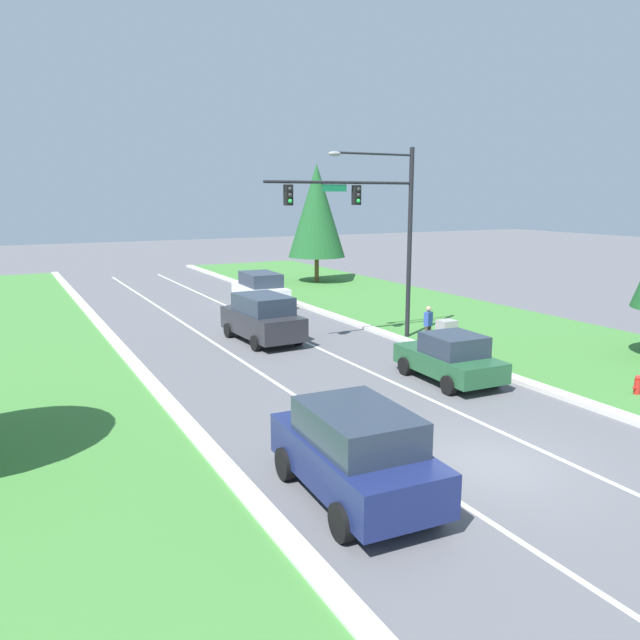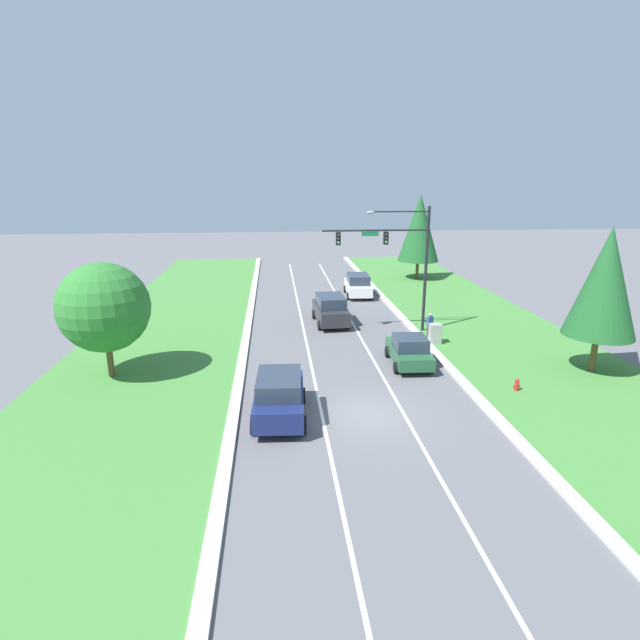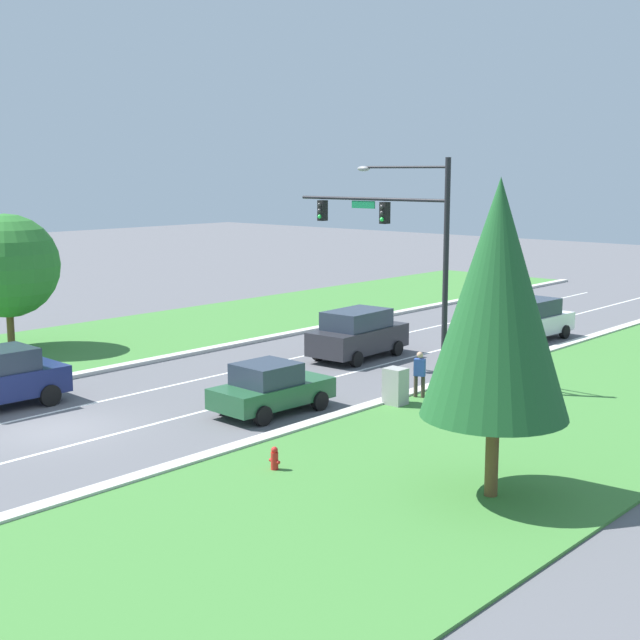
{
  "view_description": "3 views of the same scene",
  "coord_description": "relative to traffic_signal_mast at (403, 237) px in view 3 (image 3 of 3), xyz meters",
  "views": [
    {
      "loc": [
        -9.97,
        -10.41,
        6.28
      ],
      "look_at": [
        0.8,
        10.12,
        1.66
      ],
      "focal_mm": 35.0,
      "sensor_mm": 36.0,
      "label": 1
    },
    {
      "loc": [
        -3.74,
        -19.59,
        9.93
      ],
      "look_at": [
        -1.01,
        9.46,
        1.7
      ],
      "focal_mm": 28.0,
      "sensor_mm": 36.0,
      "label": 2
    },
    {
      "loc": [
        23.72,
        -14.19,
        7.84
      ],
      "look_at": [
        -0.05,
        12.33,
        1.88
      ],
      "focal_mm": 50.0,
      "sensor_mm": 36.0,
      "label": 3
    }
  ],
  "objects": [
    {
      "name": "grass_verge_right",
      "position": [
        6.6,
        -11.98,
        -5.44
      ],
      "size": [
        10.0,
        90.0,
        0.08
      ],
      "color": "#427F38",
      "rests_on": "ground_plane"
    },
    {
      "name": "white_suv",
      "position": [
        -0.69,
        11.01,
        -4.49
      ],
      "size": [
        2.35,
        4.86,
        1.94
      ],
      "rotation": [
        0.0,
        0.0,
        -0.05
      ],
      "color": "white",
      "rests_on": "ground_plane"
    },
    {
      "name": "oak_near_left_tree",
      "position": [
        -16.56,
        -6.51,
        -1.72
      ],
      "size": [
        4.53,
        4.53,
        6.04
      ],
      "color": "brown",
      "rests_on": "ground_plane"
    },
    {
      "name": "traffic_signal_mast",
      "position": [
        0.0,
        0.0,
        0.0
      ],
      "size": [
        6.94,
        0.41,
        8.32
      ],
      "color": "black",
      "rests_on": "ground_plane"
    },
    {
      "name": "ground_plane",
      "position": [
        -4.3,
        -11.98,
        -5.48
      ],
      "size": [
        160.0,
        160.0,
        0.0
      ],
      "primitive_type": "plane",
      "color": "#5B5B60"
    },
    {
      "name": "lane_stripe_inner_left",
      "position": [
        -6.1,
        -11.98,
        -5.48
      ],
      "size": [
        0.14,
        81.0,
        0.01
      ],
      "color": "white",
      "rests_on": "ground_plane"
    },
    {
      "name": "conifer_near_right_tree",
      "position": [
        8.76,
        -8.08,
        -0.6
      ],
      "size": [
        3.53,
        3.53,
        7.72
      ],
      "color": "brown",
      "rests_on": "ground_plane"
    },
    {
      "name": "forest_sedan",
      "position": [
        -0.71,
        -6.14,
        -4.65
      ],
      "size": [
        2.23,
        4.18,
        1.69
      ],
      "rotation": [
        0.0,
        0.0,
        -0.04
      ],
      "color": "#235633",
      "rests_on": "ground_plane"
    },
    {
      "name": "curb_strip_right",
      "position": [
        1.35,
        -11.98,
        -5.4
      ],
      "size": [
        0.5,
        90.0,
        0.15
      ],
      "color": "beige",
      "rests_on": "ground_plane"
    },
    {
      "name": "charcoal_suv",
      "position": [
        -4.09,
        2.45,
        -4.43
      ],
      "size": [
        2.39,
        4.81,
        2.07
      ],
      "rotation": [
        0.0,
        0.0,
        0.05
      ],
      "color": "#28282D",
      "rests_on": "ground_plane"
    },
    {
      "name": "pedestrian",
      "position": [
        1.91,
        -1.48,
        -4.54
      ],
      "size": [
        0.43,
        0.34,
        1.69
      ],
      "rotation": [
        0.0,
        0.0,
        3.52
      ],
      "color": "#42382D",
      "rests_on": "ground_plane"
    },
    {
      "name": "fire_hydrant",
      "position": [
        3.52,
        -10.23,
        -5.14
      ],
      "size": [
        0.34,
        0.2,
        0.7
      ],
      "color": "red",
      "rests_on": "ground_plane"
    },
    {
      "name": "utility_cabinet",
      "position": [
        1.85,
        -2.78,
        -4.82
      ],
      "size": [
        0.7,
        0.6,
        1.32
      ],
      "color": "#9E9E99",
      "rests_on": "ground_plane"
    },
    {
      "name": "lane_stripe_inner_right",
      "position": [
        -2.5,
        -11.98,
        -5.48
      ],
      "size": [
        0.14,
        81.0,
        0.01
      ],
      "color": "white",
      "rests_on": "ground_plane"
    }
  ]
}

